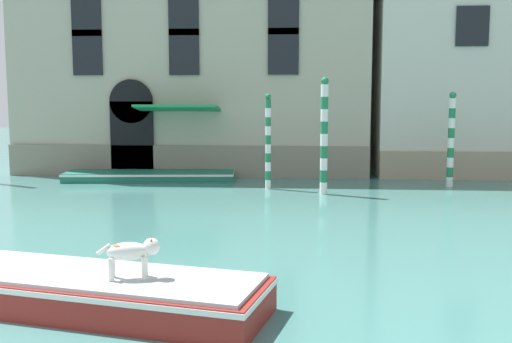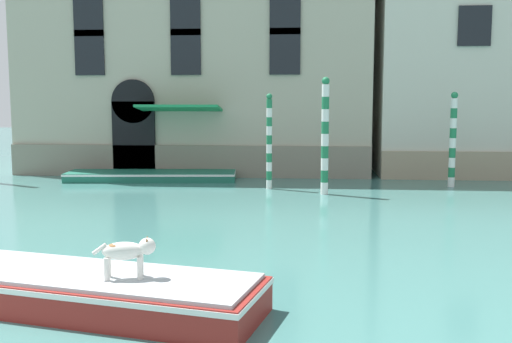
{
  "view_description": "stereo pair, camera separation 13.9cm",
  "coord_description": "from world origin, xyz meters",
  "px_view_note": "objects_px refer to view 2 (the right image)",
  "views": [
    {
      "loc": [
        6.25,
        -5.75,
        3.22
      ],
      "look_at": [
        4.94,
        10.89,
        1.2
      ],
      "focal_mm": 42.0,
      "sensor_mm": 36.0,
      "label": 1
    },
    {
      "loc": [
        6.39,
        -5.74,
        3.22
      ],
      "look_at": [
        4.94,
        10.89,
        1.2
      ],
      "focal_mm": 42.0,
      "sensor_mm": 36.0,
      "label": 2
    }
  ],
  "objects_px": {
    "boat_foreground": "(44,285)",
    "mooring_pole_2": "(269,141)",
    "dog_on_deck": "(128,251)",
    "mooring_pole_0": "(453,139)",
    "boat_moored_near_palazzo": "(152,176)",
    "mooring_pole_3": "(325,136)"
  },
  "relations": [
    {
      "from": "boat_foreground",
      "to": "mooring_pole_2",
      "type": "bearing_deg",
      "value": 89.79
    },
    {
      "from": "dog_on_deck",
      "to": "mooring_pole_0",
      "type": "distance_m",
      "value": 16.08
    },
    {
      "from": "mooring_pole_0",
      "to": "boat_moored_near_palazzo",
      "type": "bearing_deg",
      "value": 175.97
    },
    {
      "from": "boat_foreground",
      "to": "boat_moored_near_palazzo",
      "type": "height_order",
      "value": "boat_foreground"
    },
    {
      "from": "boat_moored_near_palazzo",
      "to": "mooring_pole_3",
      "type": "xyz_separation_m",
      "value": [
        6.77,
        -2.95,
        1.81
      ]
    },
    {
      "from": "boat_foreground",
      "to": "boat_moored_near_palazzo",
      "type": "xyz_separation_m",
      "value": [
        -2.06,
        14.38,
        -0.12
      ]
    },
    {
      "from": "boat_foreground",
      "to": "mooring_pole_0",
      "type": "height_order",
      "value": "mooring_pole_0"
    },
    {
      "from": "boat_moored_near_palazzo",
      "to": "mooring_pole_2",
      "type": "height_order",
      "value": "mooring_pole_2"
    },
    {
      "from": "boat_moored_near_palazzo",
      "to": "mooring_pole_0",
      "type": "distance_m",
      "value": 11.62
    },
    {
      "from": "boat_foreground",
      "to": "mooring_pole_3",
      "type": "relative_size",
      "value": 1.84
    },
    {
      "from": "boat_moored_near_palazzo",
      "to": "mooring_pole_3",
      "type": "relative_size",
      "value": 1.72
    },
    {
      "from": "mooring_pole_0",
      "to": "mooring_pole_3",
      "type": "height_order",
      "value": "mooring_pole_3"
    },
    {
      "from": "mooring_pole_0",
      "to": "mooring_pole_3",
      "type": "relative_size",
      "value": 0.88
    },
    {
      "from": "mooring_pole_0",
      "to": "dog_on_deck",
      "type": "bearing_deg",
      "value": -119.57
    },
    {
      "from": "dog_on_deck",
      "to": "mooring_pole_2",
      "type": "distance_m",
      "value": 13.01
    },
    {
      "from": "boat_moored_near_palazzo",
      "to": "mooring_pole_2",
      "type": "xyz_separation_m",
      "value": [
        4.81,
        -1.84,
        1.54
      ]
    },
    {
      "from": "dog_on_deck",
      "to": "mooring_pole_0",
      "type": "height_order",
      "value": "mooring_pole_0"
    },
    {
      "from": "boat_foreground",
      "to": "dog_on_deck",
      "type": "distance_m",
      "value": 1.69
    },
    {
      "from": "dog_on_deck",
      "to": "boat_moored_near_palazzo",
      "type": "height_order",
      "value": "dog_on_deck"
    },
    {
      "from": "mooring_pole_0",
      "to": "mooring_pole_2",
      "type": "xyz_separation_m",
      "value": [
        -6.67,
        -1.03,
        -0.03
      ]
    },
    {
      "from": "dog_on_deck",
      "to": "mooring_pole_2",
      "type": "bearing_deg",
      "value": 72.06
    },
    {
      "from": "boat_foreground",
      "to": "mooring_pole_3",
      "type": "xyz_separation_m",
      "value": [
        4.71,
        11.44,
        1.69
      ]
    }
  ]
}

